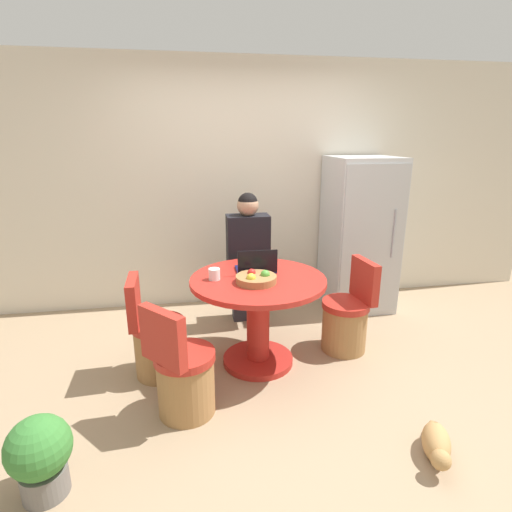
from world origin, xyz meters
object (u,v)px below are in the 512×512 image
Objects in this scene: laptop at (256,267)px; refrigerator at (359,234)px; dining_table at (258,307)px; potted_plant at (40,454)px; fruit_bowl at (256,278)px; person_seated at (247,254)px; cat at (437,444)px; chair_right_side at (347,320)px; chair_near_left_corner at (183,377)px; chair_left_side at (157,342)px.

refrigerator is at bearing -145.98° from laptop.
dining_table is 2.33× the size of potted_plant.
refrigerator is 5.20× the size of fruit_bowl.
cat is (0.83, -1.95, -0.63)m from person_seated.
laptop reaches higher than chair_right_side.
refrigerator is at bearing -92.55° from chair_near_left_corner.
refrigerator reaches higher than fruit_bowl.
cat is at bearing -156.08° from chair_near_left_corner.
person_seated is at bearing -48.67° from chair_left_side.
chair_right_side is 0.95m from laptop.
chair_left_side is 0.93m from fruit_bowl.
chair_left_side is 0.56m from chair_near_left_corner.
chair_left_side is 2.02× the size of cat.
fruit_bowl reaches higher than cat.
laptop reaches higher than dining_table.
chair_left_side is 2.04m from cat.
dining_table is at bearing -90.00° from chair_right_side.
refrigerator reaches higher than laptop.
dining_table is 2.67× the size of cat.
potted_plant is at bearing -66.77° from cat.
refrigerator is at bearing 38.63° from potted_plant.
chair_near_left_corner is at bearing -87.75° from cat.
chair_near_left_corner is at bearing 36.28° from potted_plant.
chair_near_left_corner reaches higher than cat.
laptop is 0.25m from fruit_bowl.
person_seated reaches higher than chair_left_side.
chair_near_left_corner is (0.21, -0.52, 0.00)m from chair_left_side.
chair_left_side is at bearing -98.68° from cat.
person_seated is at bearing 86.07° from fruit_bowl.
person_seated reaches higher than chair_right_side.
dining_table is at bearing -118.01° from cat.
cat is (0.85, -1.34, -0.70)m from laptop.
cat is at bearing -100.79° from refrigerator.
person_seated is (0.84, 0.79, 0.44)m from chair_left_side.
dining_table is 0.84m from chair_near_left_corner.
chair_left_side is at bearing -92.29° from chair_right_side.
person_seated is at bearing -137.20° from chair_right_side.
chair_right_side is 2.53× the size of laptop.
fruit_bowl is 0.68× the size of potted_plant.
chair_right_side is at bearing -151.36° from cat.
refrigerator is 1.99× the size of chair_near_left_corner.
laptop reaches higher than chair_near_left_corner.
laptop is (0.61, 0.69, 0.52)m from chair_near_left_corner.
refrigerator is 1.22× the size of person_seated.
cat is at bearing 122.26° from laptop.
chair_near_left_corner is 2.61× the size of fruit_bowl.
chair_right_side is 1.54m from chair_near_left_corner.
laptop is at bearing 80.62° from fruit_bowl.
refrigerator is at bearing -168.90° from person_seated.
fruit_bowl is at bearing 36.98° from potted_plant.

